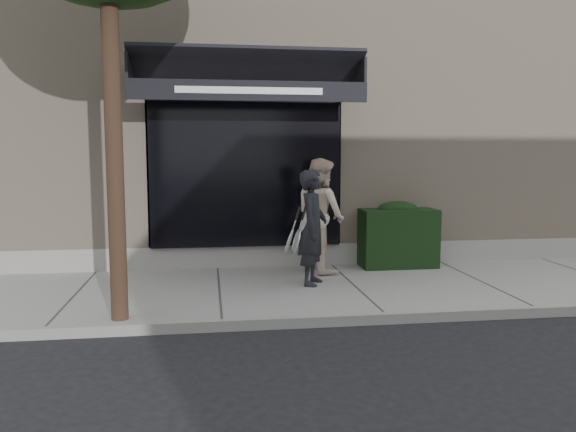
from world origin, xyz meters
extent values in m
plane|color=black|center=(0.00, 0.00, 0.00)|extent=(80.00, 80.00, 0.00)
cube|color=gray|center=(0.00, 0.00, 0.06)|extent=(20.00, 3.00, 0.12)
cube|color=gray|center=(0.00, -1.55, 0.07)|extent=(20.00, 0.10, 0.14)
cube|color=#C0AC93|center=(0.00, 5.00, 2.75)|extent=(14.00, 7.00, 5.50)
cube|color=gray|center=(0.00, 1.70, 0.25)|extent=(14.02, 0.42, 0.50)
cube|color=black|center=(-1.50, 1.55, 1.80)|extent=(3.20, 0.30, 2.60)
cube|color=gray|center=(-3.10, 1.70, 1.80)|extent=(0.08, 0.40, 2.60)
cube|color=gray|center=(0.10, 1.70, 1.80)|extent=(0.08, 0.40, 2.60)
cube|color=gray|center=(-1.50, 1.70, 3.14)|extent=(3.36, 0.40, 0.12)
cube|color=black|center=(-1.50, 1.00, 3.40)|extent=(3.60, 1.03, 0.55)
cube|color=black|center=(-1.50, 0.50, 3.01)|extent=(3.60, 0.05, 0.30)
cube|color=white|center=(-1.50, 0.47, 3.01)|extent=(2.20, 0.01, 0.10)
cube|color=black|center=(-3.28, 1.00, 3.32)|extent=(0.04, 1.00, 0.45)
cube|color=black|center=(0.28, 1.00, 3.32)|extent=(0.04, 1.00, 0.45)
cube|color=black|center=(1.10, 1.25, 0.62)|extent=(1.30, 0.70, 1.00)
ellipsoid|color=black|center=(1.10, 1.25, 1.12)|extent=(0.71, 0.38, 0.27)
cylinder|color=black|center=(-3.20, -1.30, 2.40)|extent=(0.20, 0.20, 4.80)
imported|color=black|center=(-0.60, 0.13, 0.98)|extent=(0.62, 0.74, 1.72)
torus|color=silver|center=(-0.91, -0.24, 0.83)|extent=(0.12, 0.31, 0.30)
cylinder|color=silver|center=(-0.91, -0.24, 0.83)|extent=(0.09, 0.27, 0.26)
cylinder|color=silver|center=(-0.91, -0.24, 0.83)|extent=(0.18, 0.03, 0.07)
cylinder|color=black|center=(-0.91, -0.24, 0.83)|extent=(0.20, 0.04, 0.08)
torus|color=silver|center=(-1.02, -0.29, 0.84)|extent=(0.20, 0.32, 0.30)
cylinder|color=silver|center=(-1.02, -0.29, 0.84)|extent=(0.16, 0.28, 0.26)
cylinder|color=silver|center=(-1.02, -0.29, 0.84)|extent=(0.18, 0.07, 0.07)
cylinder|color=black|center=(-1.02, -0.29, 0.84)|extent=(0.20, 0.09, 0.09)
imported|color=beige|center=(-0.30, 1.04, 1.06)|extent=(1.00, 1.11, 1.88)
torus|color=silver|center=(-0.62, 0.79, 0.95)|extent=(0.17, 0.30, 0.28)
cylinder|color=silver|center=(-0.62, 0.79, 0.95)|extent=(0.14, 0.27, 0.24)
cylinder|color=silver|center=(-0.62, 0.79, 0.95)|extent=(0.17, 0.02, 0.11)
cylinder|color=black|center=(-0.62, 0.79, 0.95)|extent=(0.19, 0.03, 0.13)
camera|label=1|loc=(-2.13, -8.01, 2.10)|focal=35.00mm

